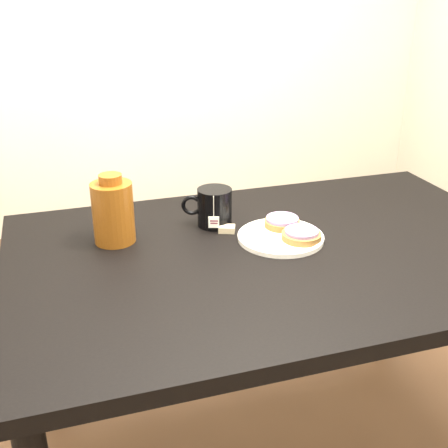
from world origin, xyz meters
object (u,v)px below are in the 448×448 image
at_px(table, 277,276).
at_px(bagel_back, 282,222).
at_px(plate, 281,236).
at_px(mug, 214,207).
at_px(bagel_front, 302,235).
at_px(bagel_package, 113,211).
at_px(teabag_pouch, 227,229).

distance_m(table, bagel_back, 0.16).
xyz_separation_m(plate, mug, (-0.15, 0.15, 0.05)).
xyz_separation_m(bagel_back, bagel_front, (0.02, -0.09, -0.00)).
xyz_separation_m(plate, bagel_package, (-0.43, 0.13, 0.08)).
bearing_deg(table, bagel_front, 7.34).
bearing_deg(bagel_back, bagel_package, 171.06).
height_order(mug, bagel_package, bagel_package).
xyz_separation_m(plate, teabag_pouch, (-0.12, 0.09, 0.00)).
relative_size(bagel_front, bagel_package, 0.78).
height_order(table, teabag_pouch, teabag_pouch).
bearing_deg(bagel_front, mug, 134.79).
bearing_deg(bagel_back, table, -117.22).
bearing_deg(mug, plate, -26.65).
bearing_deg(bagel_front, bagel_back, 99.72).
xyz_separation_m(mug, teabag_pouch, (0.02, -0.06, -0.05)).
bearing_deg(bagel_back, bagel_front, -80.28).
xyz_separation_m(table, mug, (-0.12, 0.20, 0.14)).
distance_m(table, mug, 0.27).
height_order(bagel_front, mug, mug).
bearing_deg(plate, teabag_pouch, 143.57).
height_order(bagel_back, teabag_pouch, bagel_back).
xyz_separation_m(teabag_pouch, bagel_package, (-0.31, 0.03, 0.08)).
relative_size(bagel_back, teabag_pouch, 3.07).
height_order(plate, teabag_pouch, teabag_pouch).
bearing_deg(bagel_back, teabag_pouch, 166.08).
relative_size(teabag_pouch, bagel_package, 0.24).
bearing_deg(bagel_front, bagel_package, 160.66).
relative_size(table, bagel_back, 10.13).
relative_size(plate, teabag_pouch, 5.19).
xyz_separation_m(table, bagel_package, (-0.40, 0.17, 0.17)).
xyz_separation_m(plate, bagel_back, (0.03, 0.05, 0.02)).
bearing_deg(table, bagel_back, 62.78).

